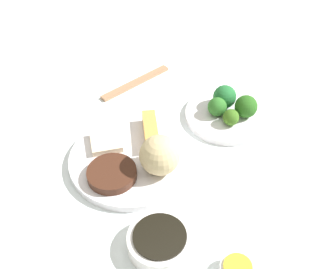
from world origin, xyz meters
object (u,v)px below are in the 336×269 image
Objects in this scene: soy_sauce_bowl at (160,242)px; chopsticks_pair at (136,83)px; main_plate at (133,159)px; broccoli_plate at (228,115)px.

chopsticks_pair is at bearing -18.42° from soy_sauce_bowl.
broccoli_plate is (0.03, -0.25, -0.00)m from main_plate.
soy_sauce_bowl is 0.48m from chopsticks_pair.
main_plate is at bearing -10.45° from soy_sauce_bowl.
broccoli_plate is 1.77× the size of soy_sauce_bowl.
soy_sauce_bowl is (-0.21, 0.04, 0.01)m from main_plate.
broccoli_plate reaches higher than chopsticks_pair.
soy_sauce_bowl is 0.54× the size of chopsticks_pair.
soy_sauce_bowl reaches higher than chopsticks_pair.
soy_sauce_bowl reaches higher than broccoli_plate.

